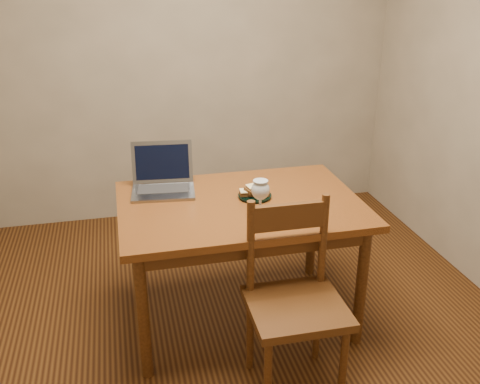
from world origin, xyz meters
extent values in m
cube|color=black|center=(0.00, 0.00, -0.01)|extent=(3.20, 3.20, 0.02)
cube|color=gray|center=(0.00, 1.61, 1.30)|extent=(3.20, 0.02, 2.60)
cube|color=gray|center=(0.00, -1.61, 1.30)|extent=(3.20, 0.02, 2.60)
cube|color=#49270C|center=(0.03, 0.05, 0.72)|extent=(1.30, 0.90, 0.04)
cylinder|color=#361C0B|center=(-0.54, -0.32, 0.35)|extent=(0.06, 0.06, 0.70)
cylinder|color=#361C0B|center=(0.60, -0.32, 0.35)|extent=(0.06, 0.06, 0.70)
cylinder|color=#361C0B|center=(-0.54, 0.42, 0.35)|extent=(0.06, 0.06, 0.70)
cylinder|color=#361C0B|center=(0.60, 0.42, 0.35)|extent=(0.06, 0.06, 0.70)
cube|color=#361C0B|center=(0.16, -0.56, 0.45)|extent=(0.45, 0.43, 0.04)
cube|color=#361C0B|center=(0.16, -0.39, 0.84)|extent=(0.36, 0.04, 0.13)
cylinder|color=black|center=(0.12, 0.09, 0.75)|extent=(0.18, 0.18, 0.02)
cube|color=slate|center=(-0.36, 0.26, 0.75)|extent=(0.37, 0.28, 0.02)
cube|color=slate|center=(-0.34, 0.41, 0.87)|extent=(0.35, 0.11, 0.24)
cube|color=black|center=(-0.34, 0.41, 0.87)|extent=(0.31, 0.08, 0.19)
camera|label=1|loc=(-0.57, -2.51, 1.92)|focal=40.00mm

